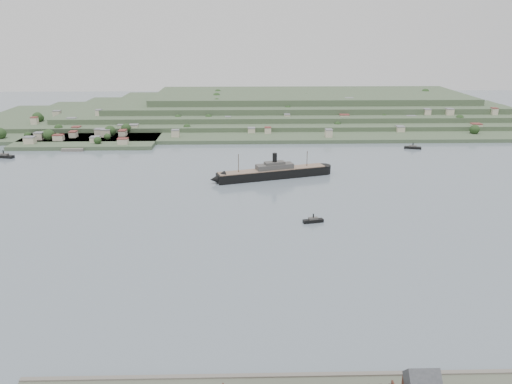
{
  "coord_description": "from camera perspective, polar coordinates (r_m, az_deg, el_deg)",
  "views": [
    {
      "loc": [
        -30.16,
        -297.14,
        120.67
      ],
      "look_at": [
        -22.03,
        30.0,
        11.97
      ],
      "focal_mm": 35.0,
      "sensor_mm": 36.0,
      "label": 1
    }
  ],
  "objects": [
    {
      "name": "ground",
      "position": [
        322.13,
        4.06,
        -3.67
      ],
      "size": [
        1400.0,
        1400.0,
        0.0
      ],
      "primitive_type": "plane",
      "color": "slate",
      "rests_on": "ground"
    },
    {
      "name": "far_peninsula",
      "position": [
        701.17,
        3.39,
        9.42
      ],
      "size": [
        760.0,
        309.0,
        30.0
      ],
      "color": "#3A5035",
      "rests_on": "ground"
    },
    {
      "name": "steamship",
      "position": [
        416.1,
        1.54,
        2.19
      ],
      "size": [
        104.15,
        41.29,
        25.61
      ],
      "color": "black",
      "rests_on": "ground"
    },
    {
      "name": "tugboat",
      "position": [
        325.42,
        6.55,
        -3.24
      ],
      "size": [
        13.89,
        6.45,
        6.04
      ],
      "color": "black",
      "rests_on": "ground"
    },
    {
      "name": "ferry_west",
      "position": [
        541.67,
        -26.86,
        3.69
      ],
      "size": [
        20.35,
        9.72,
        7.36
      ],
      "color": "black",
      "rests_on": "ground"
    },
    {
      "name": "ferry_east",
      "position": [
        544.9,
        17.47,
        4.89
      ],
      "size": [
        17.62,
        8.66,
        6.37
      ],
      "color": "black",
      "rests_on": "ground"
    }
  ]
}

